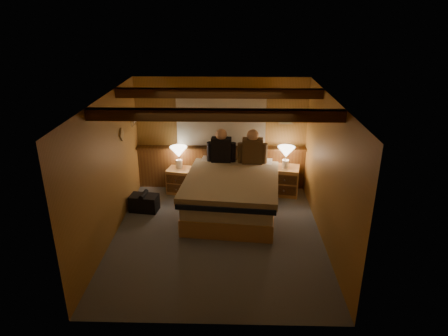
{
  "coord_description": "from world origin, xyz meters",
  "views": [
    {
      "loc": [
        0.27,
        -6.01,
        3.7
      ],
      "look_at": [
        0.1,
        0.4,
        1.11
      ],
      "focal_mm": 32.0,
      "sensor_mm": 36.0,
      "label": 1
    }
  ],
  "objects_px": {
    "nightstand_right": "(285,180)",
    "person_right": "(252,149)",
    "lamp_right": "(286,153)",
    "person_left": "(221,148)",
    "duffel_bag": "(144,203)",
    "bed": "(232,193)",
    "lamp_left": "(179,153)",
    "nightstand_left": "(180,180)"
  },
  "relations": [
    {
      "from": "lamp_left",
      "to": "lamp_right",
      "type": "distance_m",
      "value": 2.23
    },
    {
      "from": "nightstand_left",
      "to": "lamp_right",
      "type": "bearing_deg",
      "value": 10.46
    },
    {
      "from": "bed",
      "to": "nightstand_left",
      "type": "height_order",
      "value": "bed"
    },
    {
      "from": "nightstand_left",
      "to": "duffel_bag",
      "type": "relative_size",
      "value": 0.99
    },
    {
      "from": "bed",
      "to": "nightstand_right",
      "type": "bearing_deg",
      "value": 42.96
    },
    {
      "from": "person_right",
      "to": "lamp_left",
      "type": "bearing_deg",
      "value": 175.3
    },
    {
      "from": "duffel_bag",
      "to": "person_right",
      "type": "bearing_deg",
      "value": 26.1
    },
    {
      "from": "lamp_left",
      "to": "lamp_right",
      "type": "bearing_deg",
      "value": -2.77
    },
    {
      "from": "nightstand_left",
      "to": "lamp_left",
      "type": "relative_size",
      "value": 1.21
    },
    {
      "from": "lamp_left",
      "to": "duffel_bag",
      "type": "height_order",
      "value": "lamp_left"
    },
    {
      "from": "nightstand_left",
      "to": "lamp_right",
      "type": "height_order",
      "value": "lamp_right"
    },
    {
      "from": "nightstand_right",
      "to": "person_right",
      "type": "xyz_separation_m",
      "value": [
        -0.71,
        -0.14,
        0.74
      ]
    },
    {
      "from": "nightstand_right",
      "to": "lamp_left",
      "type": "bearing_deg",
      "value": -171.12
    },
    {
      "from": "person_right",
      "to": "duffel_bag",
      "type": "xyz_separation_m",
      "value": [
        -2.11,
        -0.7,
        -0.87
      ]
    },
    {
      "from": "bed",
      "to": "nightstand_left",
      "type": "relative_size",
      "value": 4.17
    },
    {
      "from": "bed",
      "to": "nightstand_left",
      "type": "distance_m",
      "value": 1.43
    },
    {
      "from": "person_left",
      "to": "duffel_bag",
      "type": "xyz_separation_m",
      "value": [
        -1.48,
        -0.77,
        -0.87
      ]
    },
    {
      "from": "nightstand_left",
      "to": "person_left",
      "type": "height_order",
      "value": "person_left"
    },
    {
      "from": "bed",
      "to": "duffel_bag",
      "type": "bearing_deg",
      "value": -174.38
    },
    {
      "from": "lamp_left",
      "to": "person_left",
      "type": "distance_m",
      "value": 0.93
    },
    {
      "from": "bed",
      "to": "lamp_left",
      "type": "distance_m",
      "value": 1.53
    },
    {
      "from": "bed",
      "to": "person_right",
      "type": "relative_size",
      "value": 3.23
    },
    {
      "from": "bed",
      "to": "duffel_bag",
      "type": "height_order",
      "value": "bed"
    },
    {
      "from": "nightstand_left",
      "to": "duffel_bag",
      "type": "height_order",
      "value": "nightstand_left"
    },
    {
      "from": "lamp_left",
      "to": "nightstand_left",
      "type": "bearing_deg",
      "value": -80.47
    },
    {
      "from": "nightstand_left",
      "to": "lamp_left",
      "type": "height_order",
      "value": "lamp_left"
    },
    {
      "from": "bed",
      "to": "person_left",
      "type": "bearing_deg",
      "value": 112.41
    },
    {
      "from": "lamp_right",
      "to": "duffel_bag",
      "type": "relative_size",
      "value": 0.8
    },
    {
      "from": "nightstand_left",
      "to": "nightstand_right",
      "type": "height_order",
      "value": "nightstand_right"
    },
    {
      "from": "lamp_right",
      "to": "person_left",
      "type": "distance_m",
      "value": 1.33
    },
    {
      "from": "lamp_right",
      "to": "nightstand_left",
      "type": "bearing_deg",
      "value": 178.46
    },
    {
      "from": "nightstand_left",
      "to": "lamp_right",
      "type": "distance_m",
      "value": 2.31
    },
    {
      "from": "bed",
      "to": "person_left",
      "type": "relative_size",
      "value": 3.29
    },
    {
      "from": "nightstand_left",
      "to": "person_right",
      "type": "bearing_deg",
      "value": 5.89
    },
    {
      "from": "person_right",
      "to": "nightstand_right",
      "type": "bearing_deg",
      "value": 13.95
    },
    {
      "from": "person_right",
      "to": "duffel_bag",
      "type": "height_order",
      "value": "person_right"
    },
    {
      "from": "bed",
      "to": "lamp_left",
      "type": "height_order",
      "value": "lamp_left"
    },
    {
      "from": "nightstand_right",
      "to": "lamp_left",
      "type": "xyz_separation_m",
      "value": [
        -2.24,
        0.07,
        0.56
      ]
    },
    {
      "from": "lamp_left",
      "to": "person_right",
      "type": "xyz_separation_m",
      "value": [
        1.53,
        -0.21,
        0.18
      ]
    },
    {
      "from": "lamp_left",
      "to": "person_left",
      "type": "xyz_separation_m",
      "value": [
        0.9,
        -0.15,
        0.17
      ]
    },
    {
      "from": "bed",
      "to": "nightstand_right",
      "type": "xyz_separation_m",
      "value": [
        1.12,
        0.85,
        -0.09
      ]
    },
    {
      "from": "nightstand_right",
      "to": "person_right",
      "type": "bearing_deg",
      "value": -158.42
    }
  ]
}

